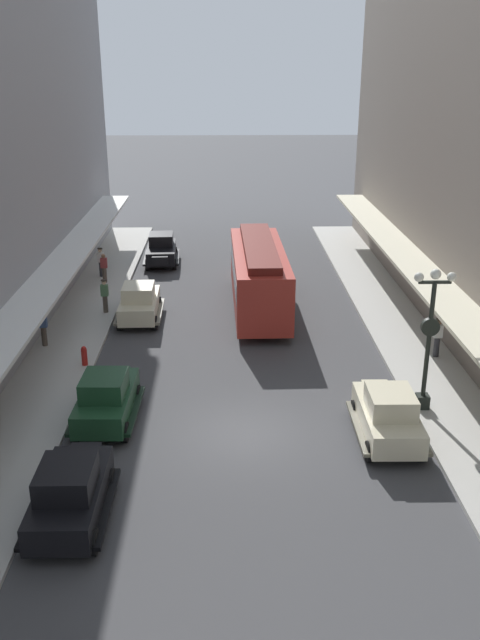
{
  "coord_description": "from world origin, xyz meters",
  "views": [
    {
      "loc": [
        -0.6,
        -20.08,
        11.72
      ],
      "look_at": [
        0.0,
        6.0,
        1.8
      ],
      "focal_mm": 38.17,
      "sensor_mm": 36.0,
      "label": 1
    }
  ],
  "objects_px": {
    "lamp_post_with_clock": "(429,334)",
    "pedestrian_5": "(438,337)",
    "pedestrian_0": "(43,327)",
    "pedestrian_2": "(104,268)",
    "streetcar": "(259,274)",
    "parked_car_4": "(106,397)",
    "parked_car_0": "(161,249)",
    "pedestrian_1": "(105,296)",
    "parked_car_2": "(139,302)",
    "fire_hydrant": "(84,356)",
    "parked_car_3": "(70,491)",
    "pedestrian_4": "(101,262)",
    "parked_car_1": "(388,414)"
  },
  "relations": [
    {
      "from": "parked_car_3",
      "to": "pedestrian_1",
      "type": "height_order",
      "value": "parked_car_3"
    },
    {
      "from": "fire_hydrant",
      "to": "pedestrian_0",
      "type": "xyz_separation_m",
      "value": [
        -2.13,
        2.1,
        0.43
      ]
    },
    {
      "from": "streetcar",
      "to": "pedestrian_2",
      "type": "xyz_separation_m",
      "value": [
        -8.41,
        4.31,
        -0.91
      ]
    },
    {
      "from": "pedestrian_2",
      "to": "pedestrian_5",
      "type": "distance_m",
      "value": 18.81
    },
    {
      "from": "parked_car_1",
      "to": "streetcar",
      "type": "bearing_deg",
      "value": 106.0
    },
    {
      "from": "parked_car_0",
      "to": "parked_car_2",
      "type": "height_order",
      "value": "same"
    },
    {
      "from": "pedestrian_5",
      "to": "streetcar",
      "type": "bearing_deg",
      "value": 138.75
    },
    {
      "from": "pedestrian_4",
      "to": "pedestrian_1",
      "type": "bearing_deg",
      "value": -78.66
    },
    {
      "from": "parked_car_4",
      "to": "pedestrian_1",
      "type": "height_order",
      "value": "parked_car_4"
    },
    {
      "from": "parked_car_0",
      "to": "lamp_post_with_clock",
      "type": "bearing_deg",
      "value": -60.56
    },
    {
      "from": "parked_car_1",
      "to": "pedestrian_4",
      "type": "height_order",
      "value": "parked_car_1"
    },
    {
      "from": "pedestrian_2",
      "to": "pedestrian_4",
      "type": "height_order",
      "value": "pedestrian_4"
    },
    {
      "from": "fire_hydrant",
      "to": "pedestrian_0",
      "type": "bearing_deg",
      "value": 135.48
    },
    {
      "from": "parked_car_1",
      "to": "lamp_post_with_clock",
      "type": "bearing_deg",
      "value": 47.84
    },
    {
      "from": "parked_car_0",
      "to": "pedestrian_1",
      "type": "distance_m",
      "value": 9.34
    },
    {
      "from": "parked_car_0",
      "to": "pedestrian_0",
      "type": "relative_size",
      "value": 2.63
    },
    {
      "from": "pedestrian_0",
      "to": "pedestrian_2",
      "type": "height_order",
      "value": "same"
    },
    {
      "from": "lamp_post_with_clock",
      "to": "pedestrian_5",
      "type": "bearing_deg",
      "value": 67.93
    },
    {
      "from": "pedestrian_5",
      "to": "parked_car_4",
      "type": "bearing_deg",
      "value": -158.94
    },
    {
      "from": "pedestrian_5",
      "to": "pedestrian_2",
      "type": "bearing_deg",
      "value": 145.78
    },
    {
      "from": "fire_hydrant",
      "to": "pedestrian_2",
      "type": "bearing_deg",
      "value": 95.05
    },
    {
      "from": "parked_car_0",
      "to": "pedestrian_1",
      "type": "height_order",
      "value": "parked_car_0"
    },
    {
      "from": "pedestrian_5",
      "to": "parked_car_0",
      "type": "bearing_deg",
      "value": 130.65
    },
    {
      "from": "streetcar",
      "to": "parked_car_4",
      "type": "bearing_deg",
      "value": -117.23
    },
    {
      "from": "lamp_post_with_clock",
      "to": "pedestrian_2",
      "type": "bearing_deg",
      "value": 132.32
    },
    {
      "from": "parked_car_1",
      "to": "pedestrian_4",
      "type": "relative_size",
      "value": 2.56
    },
    {
      "from": "lamp_post_with_clock",
      "to": "streetcar",
      "type": "bearing_deg",
      "value": 116.31
    },
    {
      "from": "pedestrian_0",
      "to": "streetcar",
      "type": "bearing_deg",
      "value": 26.27
    },
    {
      "from": "fire_hydrant",
      "to": "pedestrian_2",
      "type": "distance_m",
      "value": 11.18
    },
    {
      "from": "fire_hydrant",
      "to": "pedestrian_0",
      "type": "height_order",
      "value": "pedestrian_0"
    },
    {
      "from": "parked_car_4",
      "to": "lamp_post_with_clock",
      "type": "relative_size",
      "value": 0.83
    },
    {
      "from": "fire_hydrant",
      "to": "pedestrian_1",
      "type": "distance_m",
      "value": 6.28
    },
    {
      "from": "lamp_post_with_clock",
      "to": "pedestrian_5",
      "type": "relative_size",
      "value": 3.09
    },
    {
      "from": "pedestrian_4",
      "to": "pedestrian_5",
      "type": "xyz_separation_m",
      "value": [
        15.94,
        -11.75,
        0.0
      ]
    },
    {
      "from": "pedestrian_1",
      "to": "lamp_post_with_clock",
      "type": "bearing_deg",
      "value": -38.37
    },
    {
      "from": "parked_car_0",
      "to": "parked_car_3",
      "type": "relative_size",
      "value": 1.01
    },
    {
      "from": "lamp_post_with_clock",
      "to": "pedestrian_0",
      "type": "distance_m",
      "value": 16.19
    },
    {
      "from": "parked_car_2",
      "to": "lamp_post_with_clock",
      "type": "relative_size",
      "value": 0.83
    },
    {
      "from": "parked_car_3",
      "to": "pedestrian_4",
      "type": "bearing_deg",
      "value": 97.45
    },
    {
      "from": "parked_car_3",
      "to": "fire_hydrant",
      "type": "distance_m",
      "value": 10.05
    },
    {
      "from": "parked_car_0",
      "to": "fire_hydrant",
      "type": "xyz_separation_m",
      "value": [
        -1.84,
        -15.38,
        -0.38
      ]
    },
    {
      "from": "parked_car_0",
      "to": "pedestrian_5",
      "type": "relative_size",
      "value": 2.58
    },
    {
      "from": "pedestrian_2",
      "to": "streetcar",
      "type": "bearing_deg",
      "value": -27.15
    },
    {
      "from": "pedestrian_2",
      "to": "pedestrian_4",
      "type": "distance_m",
      "value": 1.23
    },
    {
      "from": "streetcar",
      "to": "pedestrian_2",
      "type": "height_order",
      "value": "streetcar"
    },
    {
      "from": "pedestrian_2",
      "to": "parked_car_2",
      "type": "bearing_deg",
      "value": -65.1
    },
    {
      "from": "parked_car_1",
      "to": "parked_car_3",
      "type": "xyz_separation_m",
      "value": [
        -9.51,
        -4.09,
        0.0
      ]
    },
    {
      "from": "parked_car_2",
      "to": "parked_car_4",
      "type": "distance_m",
      "value": 9.96
    },
    {
      "from": "pedestrian_1",
      "to": "parked_car_0",
      "type": "bearing_deg",
      "value": 77.69
    },
    {
      "from": "parked_car_0",
      "to": "parked_car_3",
      "type": "distance_m",
      "value": 25.3
    }
  ]
}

